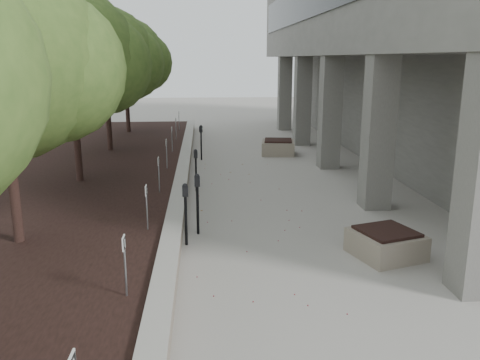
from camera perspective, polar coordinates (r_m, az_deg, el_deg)
name	(u,v)px	position (r m, az deg, el deg)	size (l,w,h in m)	color
ground	(285,331)	(7.63, 5.21, -16.91)	(90.00, 90.00, 0.00)	#9C9790
retaining_wall	(183,176)	(15.90, -6.62, 0.49)	(0.39, 26.00, 0.50)	gray
planting_bed	(66,179)	(16.48, -19.48, 0.08)	(7.00, 26.00, 0.40)	black
crabapple_tree_2	(4,102)	(10.17, -25.59, 8.13)	(4.60, 4.00, 5.44)	#3D5C23
crabapple_tree_3	(73,87)	(14.93, -18.74, 10.15)	(4.60, 4.00, 5.44)	#3D5C23
crabapple_tree_4	(106,80)	(19.81, -15.20, 11.13)	(4.60, 4.00, 5.44)	#3D5C23
crabapple_tree_5	(126,75)	(24.74, -13.06, 11.70)	(4.60, 4.00, 5.44)	#3D5C23
parking_sign_2	(125,266)	(7.68, -13.11, -9.67)	(0.04, 0.22, 0.96)	black
parking_sign_3	(147,208)	(10.48, -10.70, -3.15)	(0.04, 0.22, 0.96)	black
parking_sign_4	(159,175)	(13.36, -9.34, 0.60)	(0.04, 0.22, 0.96)	black
parking_sign_5	(167,154)	(16.29, -8.46, 3.01)	(0.04, 0.22, 0.96)	black
parking_sign_6	(172,139)	(19.24, -7.85, 4.69)	(0.04, 0.22, 0.96)	black
parking_sign_7	(176,129)	(22.20, -7.40, 5.91)	(0.04, 0.22, 0.96)	black
parking_sign_8	(179,120)	(25.17, -7.05, 6.85)	(0.04, 0.22, 0.96)	black
parking_meter_2	(198,204)	(11.18, -4.92, -2.79)	(0.14, 0.10, 1.41)	black
parking_meter_3	(186,214)	(10.55, -6.28, -3.97)	(0.14, 0.10, 1.37)	black
parking_meter_4	(196,170)	(14.82, -5.10, 1.12)	(0.13, 0.09, 1.29)	black
parking_meter_5	(201,143)	(19.46, -4.50, 4.32)	(0.14, 0.10, 1.39)	black
planter_front	(386,243)	(10.46, 16.49, -6.98)	(1.21, 1.21, 0.56)	gray
planter_back	(278,147)	(20.70, 4.41, 3.83)	(1.33, 1.33, 0.62)	gray
berry_scatter	(248,222)	(12.15, 0.89, -4.81)	(3.30, 14.10, 0.02)	maroon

